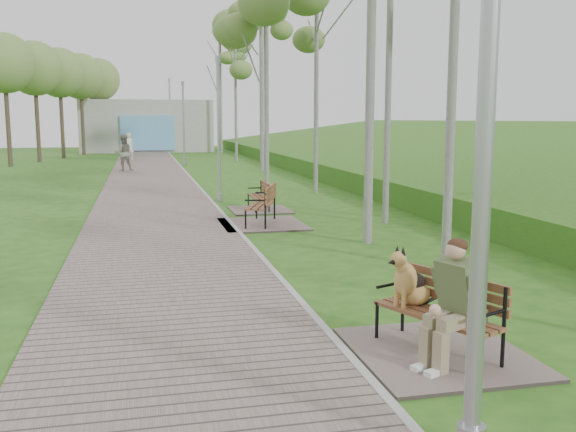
{
  "coord_description": "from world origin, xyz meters",
  "views": [
    {
      "loc": [
        -2.13,
        -1.38,
        2.57
      ],
      "look_at": [
        0.03,
        7.99,
        1.11
      ],
      "focal_mm": 40.0,
      "sensor_mm": 36.0,
      "label": 1
    }
  ],
  "objects": [
    {
      "name": "walkway",
      "position": [
        -1.75,
        21.5,
        0.02
      ],
      "size": [
        3.5,
        67.0,
        0.04
      ],
      "primitive_type": "cube",
      "color": "#6F5E5A",
      "rests_on": "ground"
    },
    {
      "name": "kerb",
      "position": [
        0.0,
        21.5,
        0.03
      ],
      "size": [
        0.1,
        67.0,
        0.05
      ],
      "primitive_type": "cube",
      "color": "#999993",
      "rests_on": "ground"
    },
    {
      "name": "embankment",
      "position": [
        12.0,
        20.0,
        0.0
      ],
      "size": [
        14.0,
        70.0,
        1.6
      ],
      "primitive_type": "cube",
      "color": "#497E25",
      "rests_on": "ground"
    },
    {
      "name": "building_north",
      "position": [
        -1.5,
        50.97,
        1.99
      ],
      "size": [
        10.0,
        5.2,
        4.0
      ],
      "color": "#9E9E99",
      "rests_on": "ground"
    },
    {
      "name": "bench_main",
      "position": [
        0.91,
        4.77,
        0.44
      ],
      "size": [
        1.81,
        2.01,
        1.58
      ],
      "color": "#6F5E5A",
      "rests_on": "ground"
    },
    {
      "name": "bench_second",
      "position": [
        1.09,
        16.25,
        0.18
      ],
      "size": [
        1.62,
        1.81,
        1.0
      ],
      "color": "#6F5E5A",
      "rests_on": "ground"
    },
    {
      "name": "bench_third",
      "position": [
        0.69,
        13.79,
        0.23
      ],
      "size": [
        1.99,
        2.21,
        1.22
      ],
      "color": "#6F5E5A",
      "rests_on": "ground"
    },
    {
      "name": "lamp_post_near",
      "position": [
        0.2,
        2.66,
        2.61
      ],
      "size": [
        0.22,
        0.22,
        5.59
      ],
      "color": "#9C9FA4",
      "rests_on": "ground"
    },
    {
      "name": "lamp_post_second",
      "position": [
        0.27,
        18.54,
        2.08
      ],
      "size": [
        0.17,
        0.17,
        4.46
      ],
      "color": "#9C9FA4",
      "rests_on": "ground"
    },
    {
      "name": "lamp_post_third",
      "position": [
        0.28,
        34.52,
        2.14
      ],
      "size": [
        0.18,
        0.18,
        4.58
      ],
      "color": "#9C9FA4",
      "rests_on": "ground"
    },
    {
      "name": "lamp_post_far",
      "position": [
        0.35,
        51.26,
        2.68
      ],
      "size": [
        0.22,
        0.22,
        5.74
      ],
      "color": "#9C9FA4",
      "rests_on": "ground"
    },
    {
      "name": "pedestrian_near",
      "position": [
        -2.77,
        39.57,
        0.86
      ],
      "size": [
        0.73,
        0.6,
        1.72
      ],
      "primitive_type": "imported",
      "rotation": [
        0.0,
        0.0,
        3.5
      ],
      "color": "white",
      "rests_on": "ground"
    },
    {
      "name": "pedestrian_far",
      "position": [
        -2.91,
        31.28,
        0.9
      ],
      "size": [
        0.95,
        0.78,
        1.81
      ],
      "primitive_type": "imported",
      "rotation": [
        0.0,
        0.0,
        3.25
      ],
      "color": "gray",
      "rests_on": "ground"
    },
    {
      "name": "birch_mid_c",
      "position": [
        1.88,
        19.04,
        5.79
      ],
      "size": [
        2.28,
        2.28,
        7.37
      ],
      "color": "silver",
      "rests_on": "ground"
    },
    {
      "name": "birch_far_b",
      "position": [
        3.75,
        29.78,
        7.05
      ],
      "size": [
        2.96,
        2.96,
        8.98
      ],
      "color": "silver",
      "rests_on": "ground"
    },
    {
      "name": "birch_distant_a",
      "position": [
        3.54,
        36.99,
        6.6
      ],
      "size": [
        2.27,
        2.27,
        8.41
      ],
      "color": "silver",
      "rests_on": "ground"
    },
    {
      "name": "birch_distant_b",
      "position": [
        3.93,
        47.36,
        7.35
      ],
      "size": [
        2.73,
        2.73,
        9.36
      ],
      "color": "silver",
      "rests_on": "ground"
    }
  ]
}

